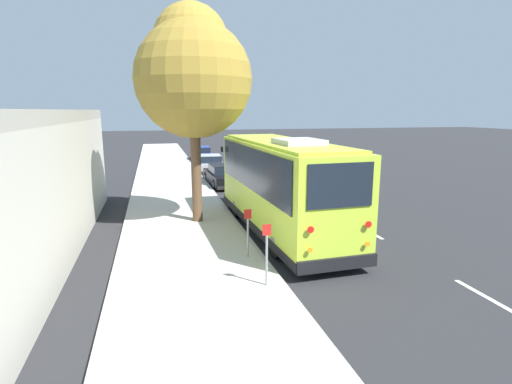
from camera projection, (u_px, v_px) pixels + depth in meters
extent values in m
plane|color=#28282B|center=(279.00, 225.00, 15.96)|extent=(160.00, 160.00, 0.00)
cube|color=beige|center=(181.00, 230.00, 15.00)|extent=(80.00, 4.27, 0.15)
cube|color=#AAA69D|center=(238.00, 226.00, 15.54)|extent=(80.00, 0.14, 0.15)
cube|color=#BCDB38|center=(281.00, 185.00, 14.66)|extent=(8.98, 2.68, 3.07)
cube|color=black|center=(281.00, 222.00, 14.94)|extent=(9.02, 2.73, 0.28)
cube|color=black|center=(281.00, 167.00, 14.52)|extent=(8.25, 2.74, 1.48)
cube|color=black|center=(248.00, 154.00, 18.72)|extent=(0.11, 2.05, 1.55)
cube|color=black|center=(341.00, 186.00, 10.31)|extent=(0.10, 1.88, 1.18)
cube|color=black|center=(248.00, 139.00, 18.58)|extent=(0.10, 1.69, 0.22)
cube|color=#BCDB38|center=(282.00, 142.00, 14.34)|extent=(8.42, 2.44, 0.10)
cube|color=silver|center=(299.00, 142.00, 12.83)|extent=(1.68, 1.39, 0.20)
cube|color=black|center=(248.00, 196.00, 19.15)|extent=(0.19, 2.37, 0.36)
cube|color=black|center=(338.00, 264.00, 10.71)|extent=(0.19, 2.37, 0.36)
cylinder|color=red|center=(311.00, 230.00, 10.23)|extent=(0.04, 0.18, 0.18)
cylinder|color=orange|center=(310.00, 250.00, 10.34)|extent=(0.04, 0.14, 0.14)
cylinder|color=red|center=(369.00, 224.00, 10.70)|extent=(0.04, 0.18, 0.18)
cylinder|color=orange|center=(367.00, 244.00, 10.81)|extent=(0.04, 0.14, 0.14)
cube|color=white|center=(232.00, 194.00, 18.94)|extent=(0.05, 0.32, 0.18)
cube|color=white|center=(264.00, 192.00, 19.38)|extent=(0.05, 0.32, 0.18)
cube|color=black|center=(222.00, 149.00, 18.01)|extent=(0.06, 0.10, 0.24)
cylinder|color=black|center=(237.00, 206.00, 17.11)|extent=(0.97, 0.34, 0.96)
cylinder|color=slate|center=(237.00, 206.00, 17.11)|extent=(0.44, 0.34, 0.43)
cylinder|color=black|center=(282.00, 203.00, 17.68)|extent=(0.97, 0.34, 0.96)
cylinder|color=slate|center=(282.00, 203.00, 17.68)|extent=(0.44, 0.34, 0.43)
cylinder|color=black|center=(277.00, 243.00, 12.30)|extent=(0.97, 0.34, 0.96)
cylinder|color=slate|center=(277.00, 243.00, 12.30)|extent=(0.44, 0.34, 0.43)
cylinder|color=black|center=(337.00, 237.00, 12.87)|extent=(0.97, 0.34, 0.96)
cylinder|color=slate|center=(337.00, 237.00, 12.87)|extent=(0.44, 0.34, 0.43)
cube|color=black|center=(222.00, 178.00, 24.41)|extent=(4.50, 1.81, 0.62)
cube|color=black|center=(223.00, 169.00, 24.19)|extent=(2.16, 1.49, 0.48)
cube|color=black|center=(222.00, 165.00, 24.15)|extent=(2.07, 1.45, 0.05)
cube|color=black|center=(215.00, 175.00, 26.56)|extent=(0.15, 1.57, 0.20)
cube|color=black|center=(231.00, 187.00, 22.35)|extent=(0.15, 1.57, 0.20)
cylinder|color=black|center=(206.00, 177.00, 25.55)|extent=(0.63, 0.23, 0.62)
cylinder|color=slate|center=(206.00, 177.00, 25.55)|extent=(0.29, 0.23, 0.28)
cylinder|color=black|center=(229.00, 176.00, 25.97)|extent=(0.63, 0.23, 0.62)
cylinder|color=slate|center=(229.00, 176.00, 25.97)|extent=(0.29, 0.23, 0.28)
cylinder|color=black|center=(215.00, 185.00, 22.92)|extent=(0.63, 0.23, 0.62)
cylinder|color=slate|center=(215.00, 185.00, 22.92)|extent=(0.29, 0.23, 0.28)
cylinder|color=black|center=(240.00, 183.00, 23.34)|extent=(0.63, 0.23, 0.62)
cylinder|color=slate|center=(240.00, 183.00, 23.34)|extent=(0.29, 0.23, 0.28)
cube|color=#A8AAAF|center=(210.00, 166.00, 29.62)|extent=(4.09, 1.96, 0.62)
cube|color=black|center=(210.00, 158.00, 29.41)|extent=(1.97, 1.60, 0.48)
cube|color=#A8AAAF|center=(210.00, 155.00, 29.36)|extent=(1.89, 1.56, 0.05)
cube|color=black|center=(208.00, 165.00, 31.61)|extent=(0.17, 1.69, 0.20)
cube|color=black|center=(213.00, 173.00, 27.73)|extent=(0.17, 1.69, 0.20)
cylinder|color=black|center=(199.00, 166.00, 30.71)|extent=(0.64, 0.23, 0.63)
cylinder|color=slate|center=(199.00, 166.00, 30.71)|extent=(0.29, 0.23, 0.28)
cylinder|color=black|center=(219.00, 165.00, 31.02)|extent=(0.64, 0.23, 0.63)
cylinder|color=slate|center=(219.00, 165.00, 31.02)|extent=(0.29, 0.23, 0.28)
cylinder|color=black|center=(201.00, 170.00, 28.29)|extent=(0.64, 0.23, 0.63)
cylinder|color=slate|center=(201.00, 170.00, 28.29)|extent=(0.29, 0.23, 0.28)
cylinder|color=black|center=(223.00, 170.00, 28.59)|extent=(0.64, 0.23, 0.63)
cylinder|color=slate|center=(223.00, 170.00, 28.59)|extent=(0.29, 0.23, 0.28)
cube|color=navy|center=(202.00, 155.00, 36.23)|extent=(4.56, 1.84, 0.63)
cube|color=black|center=(202.00, 149.00, 36.01)|extent=(2.19, 1.50, 0.48)
cube|color=navy|center=(202.00, 147.00, 35.96)|extent=(2.10, 1.46, 0.05)
cube|color=black|center=(200.00, 155.00, 38.45)|extent=(0.15, 1.58, 0.20)
cube|color=black|center=(204.00, 161.00, 34.10)|extent=(0.15, 1.58, 0.20)
cylinder|color=black|center=(193.00, 156.00, 37.47)|extent=(0.65, 0.23, 0.64)
cylinder|color=slate|center=(193.00, 156.00, 37.47)|extent=(0.30, 0.23, 0.29)
cylinder|color=black|center=(209.00, 155.00, 37.77)|extent=(0.65, 0.23, 0.64)
cylinder|color=slate|center=(209.00, 155.00, 37.77)|extent=(0.30, 0.23, 0.29)
cylinder|color=black|center=(195.00, 159.00, 34.76)|extent=(0.65, 0.23, 0.64)
cylinder|color=slate|center=(195.00, 159.00, 34.76)|extent=(0.30, 0.23, 0.29)
cylinder|color=black|center=(211.00, 159.00, 35.05)|extent=(0.65, 0.23, 0.64)
cylinder|color=slate|center=(211.00, 159.00, 35.05)|extent=(0.30, 0.23, 0.29)
cylinder|color=brown|center=(196.00, 172.00, 15.66)|extent=(0.40, 0.40, 3.95)
sphere|color=olive|center=(193.00, 79.00, 14.96)|extent=(4.41, 4.41, 4.41)
sphere|color=#A58431|center=(191.00, 41.00, 15.19)|extent=(2.86, 2.86, 2.86)
cylinder|color=gray|center=(267.00, 260.00, 9.99)|extent=(0.06, 0.06, 1.31)
cube|color=red|center=(267.00, 230.00, 9.83)|extent=(0.02, 0.22, 0.28)
cylinder|color=gray|center=(248.00, 238.00, 11.95)|extent=(0.06, 0.06, 1.19)
cube|color=red|center=(248.00, 214.00, 11.80)|extent=(0.02, 0.22, 0.28)
cube|color=#A9A497|center=(60.00, 116.00, 11.67)|extent=(16.81, 0.30, 0.40)
cube|color=silver|center=(492.00, 300.00, 9.61)|extent=(2.40, 0.14, 0.01)
cube|color=silver|center=(366.00, 230.00, 15.31)|extent=(2.40, 0.14, 0.01)
cube|color=silver|center=(308.00, 197.00, 21.00)|extent=(2.40, 0.14, 0.01)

